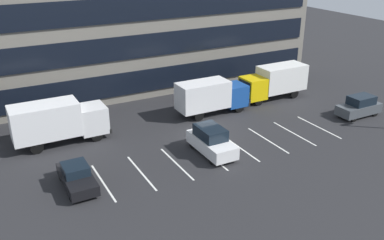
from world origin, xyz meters
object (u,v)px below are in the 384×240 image
object	(u,v)px
box_truck_white	(58,121)
suv_white	(211,141)
suv_charcoal	(359,106)
box_truck_yellow	(274,81)
sedan_black	(77,177)
box_truck_blue	(211,95)

from	to	relation	value
box_truck_white	suv_white	bearing A→B (deg)	-36.64
suv_charcoal	box_truck_yellow	bearing A→B (deg)	117.45
sedan_black	suv_charcoal	bearing A→B (deg)	-0.24
box_truck_yellow	box_truck_blue	world-z (taller)	box_truck_yellow
box_truck_yellow	box_truck_blue	size ratio (longest dim) A/B	1.04
suv_charcoal	sedan_black	xyz separation A→B (m)	(-26.39, 0.11, -0.20)
box_truck_blue	suv_charcoal	size ratio (longest dim) A/B	1.64
box_truck_white	suv_charcoal	distance (m)	26.96
suv_white	box_truck_yellow	bearing A→B (deg)	32.27
suv_white	sedan_black	world-z (taller)	suv_white
box_truck_yellow	suv_charcoal	distance (m)	8.68
box_truck_blue	sedan_black	world-z (taller)	box_truck_blue
box_truck_white	suv_white	xyz separation A→B (m)	(9.88, -7.35, -0.95)
box_truck_white	box_truck_blue	world-z (taller)	box_truck_white
suv_white	suv_charcoal	bearing A→B (deg)	-0.16
box_truck_yellow	sedan_black	distance (m)	23.68
box_truck_yellow	box_truck_blue	xyz separation A→B (m)	(-7.93, -0.63, -0.07)
box_truck_blue	suv_charcoal	xyz separation A→B (m)	(11.90, -7.03, -0.90)
box_truck_yellow	suv_charcoal	xyz separation A→B (m)	(3.97, -7.65, -0.96)
box_truck_white	box_truck_yellow	size ratio (longest dim) A/B	1.04
box_truck_white	box_truck_blue	xyz separation A→B (m)	(14.01, -0.37, -0.14)
suv_charcoal	sedan_black	bearing A→B (deg)	179.76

